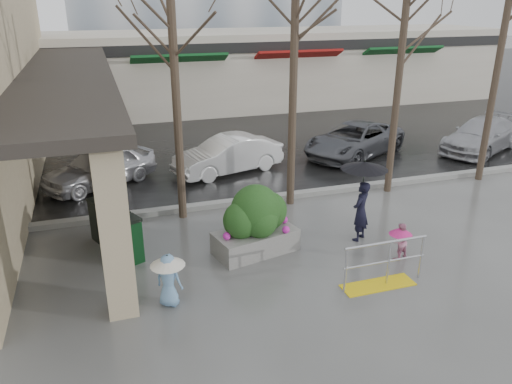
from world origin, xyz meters
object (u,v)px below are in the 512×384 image
tree_mideast (404,29)px  woman (362,192)px  child_pink (400,238)px  tree_east (508,9)px  tree_midwest (295,16)px  news_boxes (115,229)px  car_b (228,155)px  tree_west (172,25)px  handrail (382,269)px  car_d (482,135)px  planter (256,220)px  child_blue (168,275)px  car_a (100,167)px  car_c (354,140)px

tree_mideast → woman: size_ratio=3.10×
woman → child_pink: 1.45m
tree_mideast → tree_east: 3.54m
tree_midwest → tree_east: 6.80m
news_boxes → car_b: size_ratio=0.52×
tree_west → tree_mideast: 6.50m
handrail → car_b: size_ratio=0.50×
tree_east → car_d: size_ratio=1.66×
child_pink → planter: planter is taller
tree_west → woman: 6.15m
handrail → child_blue: 4.42m
tree_east → child_blue: 12.66m
tree_midwest → planter: (-1.90, -2.54, -4.42)m
tree_mideast → car_a: tree_mideast is taller
handrail → car_d: car_d is taller
news_boxes → tree_west: bearing=14.2°
tree_east → tree_midwest: bearing=180.0°
planter → news_boxes: (-3.17, 1.10, -0.26)m
car_c → car_b: bearing=-113.7°
tree_east → car_c: size_ratio=1.59×
tree_west → car_d: bearing=12.4°
news_boxes → car_a: car_a is taller
planter → car_c: bearing=46.2°
tree_east → child_blue: bearing=-159.4°
tree_midwest → tree_mideast: 3.32m
tree_east → planter: tree_east is taller
news_boxes → car_d: (14.23, 4.17, 0.08)m
tree_mideast → car_a: size_ratio=1.76×
tree_midwest → planter: 5.44m
car_d → child_blue: bearing=-89.0°
car_b → news_boxes: bearing=-56.2°
tree_mideast → news_boxes: 9.52m
planter → car_d: (11.07, 5.26, -0.18)m
tree_west → tree_east: size_ratio=0.94×
woman → car_a: 8.57m
child_pink → car_a: size_ratio=0.24×
tree_east → car_c: bearing=126.2°
child_pink → car_b: (-2.18, 7.20, 0.11)m
child_pink → planter: bearing=-32.4°
car_a → car_c: 9.37m
child_blue → car_a: size_ratio=0.30×
planter → car_a: bearing=119.9°
car_a → car_c: (9.36, 0.40, 0.00)m
car_d → car_c: bearing=-127.2°
tree_east → woman: size_ratio=3.44×
tree_midwest → tree_east: tree_east is taller
woman → news_boxes: bearing=-48.7°
news_boxes → car_c: 10.50m
woman → news_boxes: woman is taller
car_b → car_a: bearing=-106.0°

